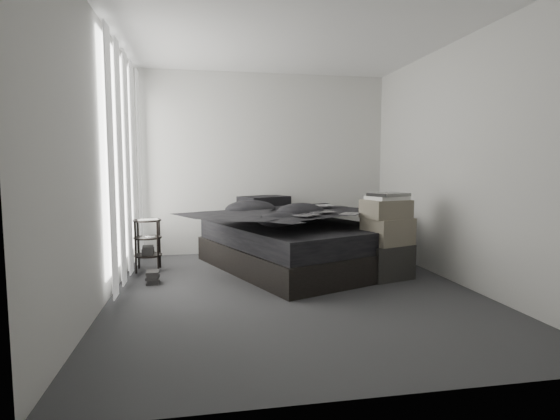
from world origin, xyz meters
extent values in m
cube|color=#343537|center=(0.00, 0.00, 0.00)|extent=(3.60, 4.20, 0.01)
cube|color=white|center=(0.00, 0.00, 2.60)|extent=(3.60, 4.20, 0.01)
cube|color=silver|center=(0.00, 2.10, 1.30)|extent=(3.60, 0.01, 2.60)
cube|color=silver|center=(0.00, -2.10, 1.30)|extent=(3.60, 0.01, 2.60)
cube|color=silver|center=(-1.80, 0.00, 1.30)|extent=(0.01, 4.20, 2.60)
cube|color=silver|center=(1.80, 0.00, 1.30)|extent=(0.01, 4.20, 2.60)
cube|color=white|center=(-1.78, 0.90, 1.35)|extent=(0.02, 2.00, 2.30)
cube|color=white|center=(-1.73, 0.90, 1.28)|extent=(0.06, 2.12, 2.48)
cube|color=black|center=(0.25, 1.02, 0.15)|extent=(2.43, 2.74, 0.31)
cube|color=black|center=(0.25, 1.02, 0.43)|extent=(2.34, 2.65, 0.24)
imported|color=black|center=(0.27, 0.97, 0.68)|extent=(2.27, 2.41, 0.26)
cube|color=black|center=(-0.12, 1.82, 0.63)|extent=(0.80, 0.68, 0.15)
cube|color=black|center=(-0.04, 1.82, 0.77)|extent=(0.77, 0.69, 0.14)
imported|color=silver|center=(0.62, 1.23, 0.83)|extent=(0.38, 0.26, 0.03)
cube|color=black|center=(0.22, 0.36, 0.82)|extent=(0.34, 0.33, 0.01)
cube|color=black|center=(0.47, 0.63, 0.82)|extent=(0.31, 0.23, 0.01)
cube|color=black|center=(0.72, 0.38, 0.83)|extent=(0.31, 0.34, 0.01)
cylinder|color=black|center=(-1.56, 1.18, 0.31)|extent=(0.34, 0.34, 0.62)
cube|color=white|center=(-1.55, 1.17, 0.62)|extent=(0.27, 0.22, 0.01)
cube|color=black|center=(-1.44, 0.55, 0.07)|extent=(0.15, 0.20, 0.13)
cube|color=black|center=(1.13, 0.33, 0.19)|extent=(0.62, 0.54, 0.39)
cube|color=#6A6253|center=(1.14, 0.32, 0.54)|extent=(0.60, 0.53, 0.30)
cube|color=#6A6253|center=(1.12, 0.32, 0.79)|extent=(0.54, 0.47, 0.21)
cube|color=silver|center=(1.13, 0.33, 0.91)|extent=(0.47, 0.42, 0.04)
cube|color=silver|center=(1.14, 0.32, 0.95)|extent=(0.48, 0.43, 0.04)
camera|label=1|loc=(-0.92, -4.24, 1.26)|focal=28.00mm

